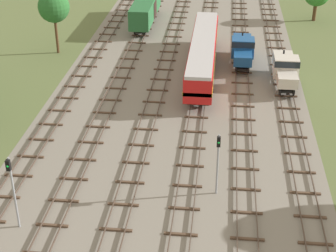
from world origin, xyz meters
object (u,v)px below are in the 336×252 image
(shunter_loco_centre_right_mid, at_px, (242,48))
(signal_post_nearest, at_px, (218,157))
(shunter_loco_right_nearest, at_px, (285,68))
(signal_post_near, at_px, (12,185))
(passenger_coach_centre_near, at_px, (203,52))
(freight_boxcar_left_midfar, at_px, (146,8))

(shunter_loco_centre_right_mid, xyz_separation_m, signal_post_nearest, (-2.33, -27.73, 1.35))
(shunter_loco_right_nearest, height_order, shunter_loco_centre_right_mid, same)
(shunter_loco_right_nearest, bearing_deg, signal_post_near, -127.21)
(signal_post_nearest, relative_size, signal_post_near, 0.90)
(passenger_coach_centre_near, relative_size, freight_boxcar_left_midfar, 1.57)
(shunter_loco_right_nearest, height_order, passenger_coach_centre_near, passenger_coach_centre_near)
(shunter_loco_right_nearest, bearing_deg, passenger_coach_centre_near, 165.51)
(passenger_coach_centre_near, bearing_deg, signal_post_nearest, -84.54)
(signal_post_nearest, bearing_deg, passenger_coach_centre_near, 95.46)
(signal_post_nearest, height_order, signal_post_near, signal_post_near)
(passenger_coach_centre_near, xyz_separation_m, signal_post_nearest, (2.33, -24.41, 0.75))
(freight_boxcar_left_midfar, xyz_separation_m, signal_post_near, (-2.34, -47.77, 1.24))
(shunter_loco_centre_right_mid, height_order, signal_post_near, signal_post_near)
(shunter_loco_right_nearest, height_order, freight_boxcar_left_midfar, freight_boxcar_left_midfar)
(shunter_loco_centre_right_mid, bearing_deg, signal_post_nearest, -94.81)
(shunter_loco_centre_right_mid, relative_size, freight_boxcar_left_midfar, 0.60)
(shunter_loco_centre_right_mid, xyz_separation_m, freight_boxcar_left_midfar, (-13.99, 14.39, 0.44))
(shunter_loco_right_nearest, bearing_deg, shunter_loco_centre_right_mid, 129.14)
(signal_post_nearest, xyz_separation_m, signal_post_near, (-14.00, -5.65, 0.33))
(shunter_loco_right_nearest, relative_size, shunter_loco_centre_right_mid, 1.00)
(shunter_loco_right_nearest, distance_m, freight_boxcar_left_midfar, 27.44)
(shunter_loco_centre_right_mid, relative_size, signal_post_near, 1.44)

